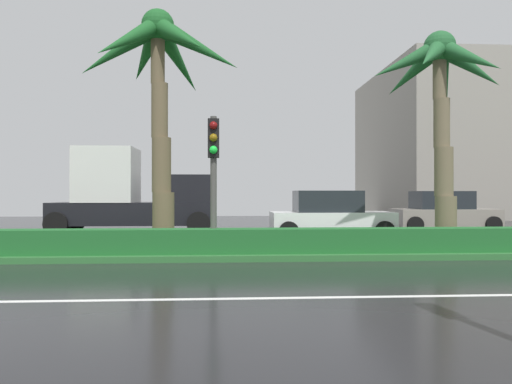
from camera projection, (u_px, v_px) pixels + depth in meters
ground_plane at (16, 252)px, 14.22m from camera, size 90.00×42.00×0.10m
median_strip at (1, 251)px, 13.23m from camera, size 85.50×4.00×0.15m
palm_tree_centre_left at (159, 69)px, 13.68m from camera, size 4.67×4.39×6.56m
palm_tree_centre at (440, 85)px, 14.19m from camera, size 4.07×3.75×6.13m
traffic_signal_median_right at (214, 159)px, 12.36m from camera, size 0.28×0.43×3.40m
box_truck_following at (132, 195)px, 20.17m from camera, size 6.40×2.64×3.46m
car_in_traffic_leading at (330, 216)px, 17.72m from camera, size 4.30×2.02×1.72m
car_in_traffic_second at (444, 212)px, 21.22m from camera, size 4.30×2.02×1.72m
building_far_right at (496, 144)px, 36.31m from camera, size 17.32×13.69×10.43m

